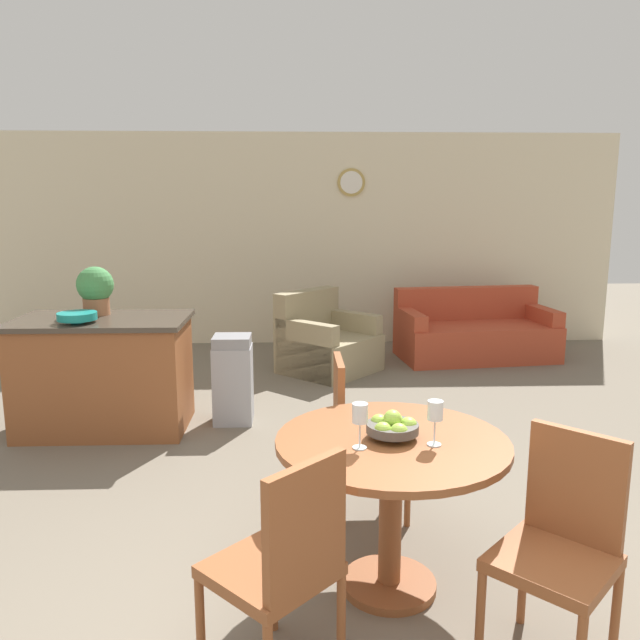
# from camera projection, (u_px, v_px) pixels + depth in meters

# --- Properties ---
(wall_back) EXTENTS (8.00, 0.09, 2.70)m
(wall_back) POSITION_uv_depth(u_px,v_px,m) (307.00, 240.00, 8.07)
(wall_back) COLOR beige
(wall_back) RESTS_ON ground_plane
(dining_table) EXTENTS (1.08, 1.08, 0.76)m
(dining_table) POSITION_uv_depth(u_px,v_px,m) (391.00, 473.00, 2.90)
(dining_table) COLOR brown
(dining_table) RESTS_ON ground_plane
(dining_chair_near_left) EXTENTS (0.59, 0.59, 0.94)m
(dining_chair_near_left) POSITION_uv_depth(u_px,v_px,m) (284.00, 560.00, 2.30)
(dining_chair_near_left) COLOR brown
(dining_chair_near_left) RESTS_ON ground_plane
(dining_chair_near_right) EXTENTS (0.59, 0.59, 0.94)m
(dining_chair_near_right) POSITION_uv_depth(u_px,v_px,m) (561.00, 539.00, 2.45)
(dining_chair_near_right) COLOR brown
(dining_chair_near_right) RESTS_ON ground_plane
(dining_chair_far_side) EXTENTS (0.42, 0.42, 0.94)m
(dining_chair_far_side) POSITION_uv_depth(u_px,v_px,m) (358.00, 428.00, 3.66)
(dining_chair_far_side) COLOR brown
(dining_chair_far_side) RESTS_ON ground_plane
(fruit_bowl) EXTENTS (0.24, 0.24, 0.14)m
(fruit_bowl) POSITION_uv_depth(u_px,v_px,m) (393.00, 427.00, 2.86)
(fruit_bowl) COLOR #4C4742
(fruit_bowl) RESTS_ON dining_table
(wine_glass_left) EXTENTS (0.07, 0.07, 0.21)m
(wine_glass_left) POSITION_uv_depth(u_px,v_px,m) (360.00, 415.00, 2.72)
(wine_glass_left) COLOR silver
(wine_glass_left) RESTS_ON dining_table
(wine_glass_right) EXTENTS (0.07, 0.07, 0.21)m
(wine_glass_right) POSITION_uv_depth(u_px,v_px,m) (435.00, 412.00, 2.76)
(wine_glass_right) COLOR silver
(wine_glass_right) RESTS_ON dining_table
(kitchen_island) EXTENTS (1.36, 0.81, 0.92)m
(kitchen_island) POSITION_uv_depth(u_px,v_px,m) (105.00, 374.00, 5.05)
(kitchen_island) COLOR brown
(kitchen_island) RESTS_ON ground_plane
(teal_bowl) EXTENTS (0.29, 0.29, 0.08)m
(teal_bowl) POSITION_uv_depth(u_px,v_px,m) (77.00, 316.00, 4.76)
(teal_bowl) COLOR teal
(teal_bowl) RESTS_ON kitchen_island
(potted_plant) EXTENTS (0.29, 0.29, 0.40)m
(potted_plant) POSITION_uv_depth(u_px,v_px,m) (95.00, 289.00, 5.07)
(potted_plant) COLOR #A36642
(potted_plant) RESTS_ON kitchen_island
(trash_bin) EXTENTS (0.32, 0.31, 0.74)m
(trash_bin) POSITION_uv_depth(u_px,v_px,m) (233.00, 379.00, 5.22)
(trash_bin) COLOR #9E9EA3
(trash_bin) RESTS_ON ground_plane
(couch) EXTENTS (1.88, 1.09, 0.81)m
(couch) POSITION_uv_depth(u_px,v_px,m) (474.00, 334.00, 7.43)
(couch) COLOR #B24228
(couch) RESTS_ON ground_plane
(armchair) EXTENTS (1.23, 1.23, 0.87)m
(armchair) POSITION_uv_depth(u_px,v_px,m) (326.00, 345.00, 6.83)
(armchair) COLOR #998966
(armchair) RESTS_ON ground_plane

